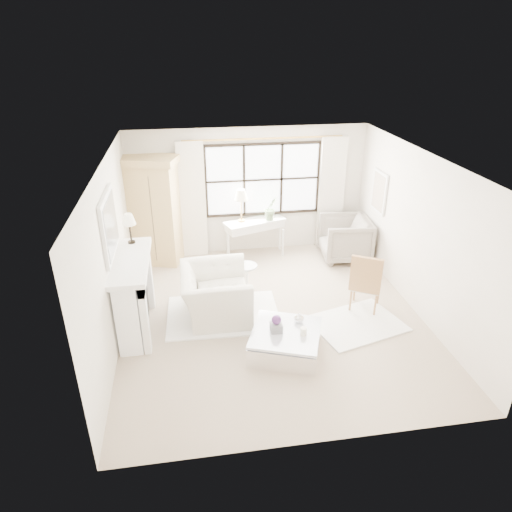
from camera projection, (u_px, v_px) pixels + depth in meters
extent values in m
plane|color=tan|center=(272.00, 316.00, 7.86)|extent=(5.50, 5.50, 0.00)
plane|color=white|center=(275.00, 161.00, 6.67)|extent=(5.50, 5.50, 0.00)
plane|color=beige|center=(249.00, 191.00, 9.70)|extent=(5.00, 0.00, 5.00)
plane|color=beige|center=(323.00, 351.00, 4.83)|extent=(5.00, 0.00, 5.00)
plane|color=silver|center=(112.00, 255.00, 6.91)|extent=(0.00, 5.50, 5.50)
plane|color=silver|center=(420.00, 235.00, 7.62)|extent=(0.00, 5.50, 5.50)
cube|color=white|center=(263.00, 180.00, 9.62)|extent=(2.40, 0.02, 1.50)
cylinder|color=#A87D3A|center=(264.00, 139.00, 9.18)|extent=(3.30, 0.04, 0.04)
cube|color=white|center=(192.00, 201.00, 9.50)|extent=(0.55, 0.10, 2.47)
cube|color=beige|center=(331.00, 194.00, 9.92)|extent=(0.55, 0.10, 2.47)
cube|color=white|center=(132.00, 297.00, 7.28)|extent=(0.34, 1.50, 1.18)
cube|color=#B4B5BC|center=(143.00, 299.00, 7.33)|extent=(0.03, 1.22, 0.97)
cube|color=black|center=(145.00, 310.00, 7.42)|extent=(0.06, 0.52, 0.50)
cube|color=white|center=(129.00, 262.00, 7.01)|extent=(0.58, 1.66, 0.08)
cube|color=white|center=(109.00, 225.00, 6.70)|extent=(0.05, 1.15, 0.95)
cube|color=silver|center=(111.00, 225.00, 6.71)|extent=(0.02, 1.00, 0.80)
cube|color=silver|center=(379.00, 192.00, 9.03)|extent=(0.04, 0.62, 0.82)
cube|color=#B5A28C|center=(378.00, 192.00, 9.03)|extent=(0.01, 0.52, 0.72)
cylinder|color=black|center=(132.00, 242.00, 7.53)|extent=(0.12, 0.12, 0.03)
cylinder|color=black|center=(130.00, 233.00, 7.46)|extent=(0.03, 0.03, 0.30)
cone|color=#F9EFCB|center=(129.00, 219.00, 7.36)|extent=(0.22, 0.22, 0.18)
cube|color=tan|center=(153.00, 215.00, 9.30)|extent=(1.13, 0.86, 2.10)
cube|color=tan|center=(148.00, 160.00, 8.81)|extent=(1.27, 0.98, 0.14)
cube|color=silver|center=(255.00, 226.00, 9.74)|extent=(1.31, 0.79, 0.14)
cube|color=silver|center=(255.00, 222.00, 9.70)|extent=(1.38, 0.84, 0.06)
cylinder|color=#B4843E|center=(241.00, 220.00, 9.65)|extent=(0.14, 0.14, 0.03)
cylinder|color=#B4843E|center=(241.00, 209.00, 9.54)|extent=(0.02, 0.02, 0.46)
cone|color=#FFF4D0|center=(241.00, 195.00, 9.40)|extent=(0.28, 0.28, 0.22)
imported|color=#607C53|center=(271.00, 208.00, 9.61)|extent=(0.34, 0.31, 0.51)
cylinder|color=white|center=(247.00, 288.00, 8.68)|extent=(0.26, 0.26, 0.03)
cylinder|color=white|center=(247.00, 277.00, 8.57)|extent=(0.06, 0.06, 0.44)
cylinder|color=silver|center=(247.00, 266.00, 8.47)|extent=(0.40, 0.40, 0.03)
cube|color=white|center=(223.00, 314.00, 7.86)|extent=(1.94, 1.40, 0.03)
cube|color=white|center=(357.00, 324.00, 7.62)|extent=(1.67, 1.42, 0.03)
imported|color=silver|center=(215.00, 294.00, 7.70)|extent=(1.13, 1.29, 0.84)
imported|color=gray|center=(345.00, 239.00, 9.68)|extent=(1.09, 1.07, 0.91)
cube|color=beige|center=(366.00, 285.00, 7.88)|extent=(0.65, 0.64, 0.07)
cube|color=#AF7B49|center=(366.00, 275.00, 7.54)|extent=(0.44, 0.28, 0.60)
cube|color=white|center=(285.00, 343.00, 6.90)|extent=(1.29, 1.29, 0.32)
cube|color=silver|center=(286.00, 332.00, 6.81)|extent=(1.29, 1.29, 0.04)
cube|color=slate|center=(276.00, 327.00, 6.78)|extent=(0.17, 0.17, 0.13)
sphere|color=#552967|center=(276.00, 320.00, 6.72)|extent=(0.14, 0.14, 0.14)
cylinder|color=white|center=(303.00, 331.00, 6.69)|extent=(0.10, 0.10, 0.12)
imported|color=silver|center=(299.00, 318.00, 6.99)|extent=(0.19, 0.19, 0.16)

